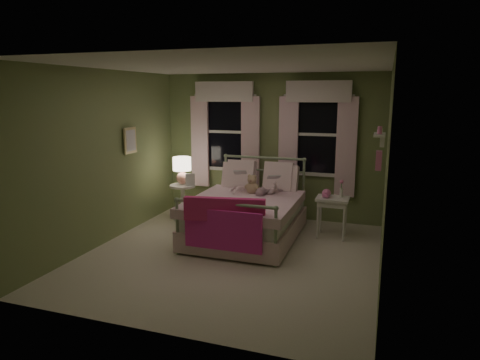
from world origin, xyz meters
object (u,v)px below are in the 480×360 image
(bed, at_px, (247,214))
(nightstand_right, at_px, (332,204))
(nightstand_left, at_px, (183,197))
(table_lamp, at_px, (182,168))
(child_right, at_px, (272,175))
(teddy_bear, at_px, (252,186))
(child_left, at_px, (239,172))

(bed, xyz_separation_m, nightstand_right, (1.26, 0.45, 0.17))
(nightstand_left, distance_m, table_lamp, 0.54)
(table_lamp, bearing_deg, child_right, -4.44)
(teddy_bear, bearing_deg, bed, -90.00)
(teddy_bear, height_order, nightstand_right, teddy_bear)
(child_left, relative_size, nightstand_right, 1.23)
(bed, bearing_deg, nightstand_left, 158.37)
(child_right, xyz_separation_m, table_lamp, (-1.67, 0.13, 0.01))
(nightstand_right, bearing_deg, table_lamp, 177.80)
(nightstand_right, bearing_deg, child_right, -178.38)
(child_right, height_order, table_lamp, child_right)
(child_left, height_order, table_lamp, child_left)
(child_left, distance_m, table_lamp, 1.12)
(nightstand_left, xyz_separation_m, nightstand_right, (2.65, -0.10, 0.13))
(child_right, distance_m, nightstand_right, 1.06)
(nightstand_right, bearing_deg, child_left, -178.97)
(teddy_bear, distance_m, nightstand_left, 1.47)
(bed, height_order, nightstand_left, bed)
(bed, relative_size, table_lamp, 4.19)
(teddy_bear, height_order, nightstand_left, teddy_bear)
(child_left, distance_m, teddy_bear, 0.36)
(table_lamp, bearing_deg, nightstand_right, -2.20)
(table_lamp, height_order, nightstand_right, table_lamp)
(bed, xyz_separation_m, child_left, (-0.28, 0.42, 0.58))
(table_lamp, relative_size, nightstand_right, 0.76)
(bed, bearing_deg, child_right, 56.40)
(child_right, distance_m, table_lamp, 1.67)
(bed, relative_size, child_left, 2.59)
(child_left, height_order, nightstand_left, child_left)
(child_right, bearing_deg, bed, 80.35)
(bed, relative_size, nightstand_left, 3.13)
(bed, bearing_deg, teddy_bear, 90.00)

